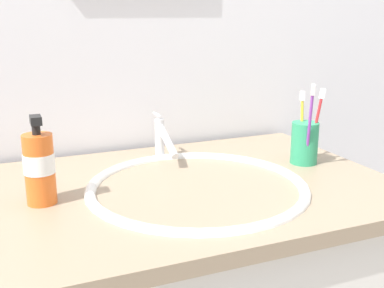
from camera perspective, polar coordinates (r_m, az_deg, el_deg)
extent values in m
cube|color=silver|center=(1.32, -7.42, 14.07)|extent=(2.14, 0.04, 2.40)
cube|color=gray|center=(1.05, -1.57, -5.68)|extent=(0.94, 0.63, 0.03)
ellipsoid|color=white|center=(1.05, 0.63, -8.13)|extent=(0.42, 0.42, 0.11)
torus|color=white|center=(1.03, 0.64, -5.23)|extent=(0.48, 0.48, 0.02)
cylinder|color=#595B60|center=(1.08, 0.63, -10.71)|extent=(0.03, 0.03, 0.01)
cylinder|color=silver|center=(1.24, -3.87, 0.69)|extent=(0.02, 0.02, 0.10)
cylinder|color=silver|center=(1.18, -2.98, 0.46)|extent=(0.02, 0.12, 0.07)
cylinder|color=silver|center=(1.24, -4.15, 3.47)|extent=(0.01, 0.05, 0.01)
cylinder|color=#2D9966|center=(1.22, 13.22, 0.12)|extent=(0.07, 0.07, 0.10)
cylinder|color=red|center=(1.21, 14.42, 1.87)|extent=(0.03, 0.02, 0.17)
cube|color=white|center=(1.20, 15.24, 5.80)|extent=(0.02, 0.01, 0.03)
cylinder|color=purple|center=(1.17, 13.76, 1.88)|extent=(0.03, 0.05, 0.19)
cube|color=white|center=(1.13, 14.20, 6.27)|extent=(0.02, 0.02, 0.03)
cylinder|color=yellow|center=(1.22, 12.93, 1.85)|extent=(0.01, 0.02, 0.16)
cube|color=white|center=(1.21, 12.99, 5.60)|extent=(0.01, 0.02, 0.02)
cylinder|color=orange|center=(0.98, -17.66, -2.88)|extent=(0.06, 0.06, 0.14)
cylinder|color=black|center=(0.96, -18.04, 1.67)|extent=(0.02, 0.02, 0.02)
cube|color=black|center=(0.94, -18.08, 2.69)|extent=(0.02, 0.04, 0.02)
cylinder|color=white|center=(0.97, -17.72, -2.17)|extent=(0.06, 0.06, 0.04)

